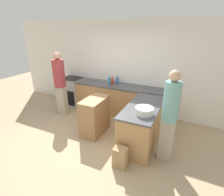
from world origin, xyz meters
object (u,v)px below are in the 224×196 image
Objects in this scene: mixing_bowl at (144,111)px; vinegar_bottle_clear at (113,79)px; island_table at (95,116)px; person_at_peninsula at (170,114)px; paper_bag at (120,157)px; water_bottle_blue at (118,81)px; person_by_range at (60,82)px; dish_soap_bottle at (109,81)px; range_oven at (73,91)px; hot_sauce_bottle at (112,81)px.

mixing_bowl is 2.21m from vinegar_bottle_clear.
person_at_peninsula is (1.74, -0.25, 0.55)m from island_table.
paper_bag is (-0.71, -0.57, -0.80)m from person_at_peninsula.
person_at_peninsula is at bearing -0.17° from mixing_bowl.
water_bottle_blue is (-1.27, 1.60, 0.02)m from mixing_bowl.
dish_soap_bottle is at bearing 31.28° from person_by_range.
paper_bag is at bearing -141.23° from person_at_peninsula.
water_bottle_blue is (0.19, 0.18, -0.01)m from dish_soap_bottle.
vinegar_bottle_clear is 2.66m from paper_bag.
hot_sauce_bottle is (1.52, -0.05, 0.55)m from range_oven.
vinegar_bottle_clear reaches higher than range_oven.
island_table reaches higher than paper_bag.
hot_sauce_bottle reaches higher than vinegar_bottle_clear.
hot_sauce_bottle is at bearing 119.24° from paper_bag.
island_table is 3.53× the size of hot_sauce_bottle.
hot_sauce_bottle is at bearing -119.91° from water_bottle_blue.
dish_soap_bottle reaches higher than island_table.
island_table is 1.52m from vinegar_bottle_clear.
person_by_range is at bearing -148.72° from dish_soap_bottle.
person_by_range is at bearing 152.56° from paper_bag.
person_at_peninsula is (1.93, -1.66, 0.01)m from vinegar_bottle_clear.
hot_sauce_bottle reaches higher than mixing_bowl.
person_by_range reaches higher than paper_bag.
range_oven is at bearing 105.24° from person_by_range.
mixing_bowl is at bearing -27.14° from range_oven.
person_at_peninsula reaches higher than hot_sauce_bottle.
paper_bag is at bearing -38.69° from island_table.
dish_soap_bottle is 1.42m from person_by_range.
island_table is at bearing -89.96° from water_bottle_blue.
vinegar_bottle_clear is 0.12× the size of person_by_range.
person_at_peninsula is at bearing -42.74° from water_bottle_blue.
island_table is at bearing -82.19° from vinegar_bottle_clear.
vinegar_bottle_clear is 0.96× the size of water_bottle_blue.
vinegar_bottle_clear reaches higher than island_table.
person_by_range is (-1.30, -0.75, 0.01)m from hot_sauce_bottle.
range_oven is 3.97× the size of vinegar_bottle_clear.
range_oven is 3.71m from person_at_peninsula.
vinegar_bottle_clear is 0.90× the size of hot_sauce_bottle.
hot_sauce_bottle is 2.33m from person_at_peninsula.
person_at_peninsula is (1.84, -1.43, 0.00)m from hot_sauce_bottle.
person_at_peninsula reaches higher than island_table.
dish_soap_bottle is at bearing 135.70° from mixing_bowl.
paper_bag is at bearing -37.89° from range_oven.
range_oven is at bearing -172.90° from vinegar_bottle_clear.
paper_bag is (1.02, -0.82, -0.25)m from island_table.
person_by_range is (0.22, -0.80, 0.56)m from range_oven.
vinegar_bottle_clear reaches higher than mixing_bowl.
island_table is 1.31m from hot_sauce_bottle.
hot_sauce_bottle reaches higher than paper_bag.
paper_bag is (-0.25, -0.57, -0.77)m from mixing_bowl.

